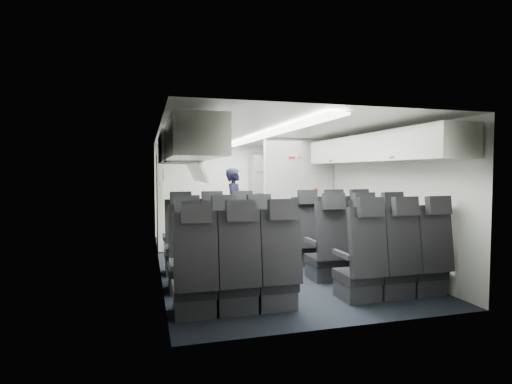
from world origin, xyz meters
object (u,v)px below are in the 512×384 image
boarding_door (160,200)px  flight_attendant (235,206)px  seat_row_front (272,242)px  seat_row_rear (320,270)px  galley_unit (268,195)px  carry_on_bag (181,155)px  seat_row_mid (292,254)px

boarding_door → flight_attendant: boarding_door is taller
seat_row_front → boarding_door: bearing=128.2°
seat_row_rear → galley_unit: size_ratio=1.75×
seat_row_front → seat_row_rear: 1.80m
seat_row_front → galley_unit: size_ratio=1.75×
boarding_door → galley_unit: bearing=24.3°
flight_attendant → boarding_door: bearing=117.4°
boarding_door → carry_on_bag: size_ratio=4.42×
seat_row_rear → flight_attendant: size_ratio=2.10×
galley_unit → seat_row_front: bearing=-106.3°
seat_row_rear → boarding_door: boarding_door is taller
boarding_door → flight_attendant: size_ratio=1.17×
seat_row_front → flight_attendant: flight_attendant is taller
carry_on_bag → seat_row_rear: bearing=-77.3°
carry_on_bag → seat_row_front: bearing=-39.0°
seat_row_front → seat_row_rear: bearing=-90.0°
seat_row_rear → boarding_door: bearing=112.9°
seat_row_front → seat_row_mid: (0.00, -0.90, 0.00)m
seat_row_rear → seat_row_mid: bearing=90.0°
seat_row_mid → carry_on_bag: (-1.35, 1.44, 1.37)m
seat_row_front → carry_on_bag: (-1.35, 0.54, 1.37)m
galley_unit → boarding_door: size_ratio=1.02×
seat_row_mid → flight_attendant: flight_attendant is taller
flight_attendant → carry_on_bag: size_ratio=3.77×
galley_unit → boarding_door: (-2.59, -1.17, 0.00)m
seat_row_mid → seat_row_front: bearing=90.0°
seat_row_mid → carry_on_bag: carry_on_bag is taller
seat_row_mid → carry_on_bag: bearing=133.3°
carry_on_bag → seat_row_mid: bearing=-64.1°
seat_row_front → galley_unit: galley_unit is taller
seat_row_rear → flight_attendant: bearing=91.6°
galley_unit → carry_on_bag: size_ratio=4.52×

